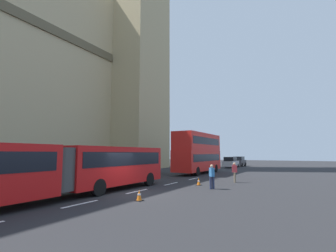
% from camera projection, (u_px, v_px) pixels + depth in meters
% --- Properties ---
extents(ground_plane, '(160.00, 160.00, 0.00)m').
position_uv_depth(ground_plane, '(129.00, 193.00, 15.25)').
color(ground_plane, '#262628').
extents(lane_centre_marking, '(25.20, 0.16, 0.01)m').
position_uv_depth(lane_centre_marking, '(113.00, 197.00, 13.99)').
color(lane_centre_marking, silver).
rests_on(lane_centre_marking, ground_plane).
extents(articulated_bus, '(17.76, 2.54, 2.90)m').
position_uv_depth(articulated_bus, '(54.00, 167.00, 13.08)').
color(articulated_bus, red).
rests_on(articulated_bus, ground_plane).
extents(double_decker_bus, '(9.74, 2.54, 4.90)m').
position_uv_depth(double_decker_bus, '(198.00, 151.00, 30.39)').
color(double_decker_bus, red).
rests_on(double_decker_bus, ground_plane).
extents(sedan_lead, '(4.40, 1.86, 1.85)m').
position_uv_depth(sedan_lead, '(231.00, 162.00, 42.30)').
color(sedan_lead, '#B7B7BC').
rests_on(sedan_lead, ground_plane).
extents(sedan_trailing, '(4.40, 1.86, 1.85)m').
position_uv_depth(sedan_trailing, '(239.00, 161.00, 47.30)').
color(sedan_trailing, black).
rests_on(sedan_trailing, ground_plane).
extents(traffic_cone_west, '(0.36, 0.36, 0.58)m').
position_uv_depth(traffic_cone_west, '(139.00, 195.00, 12.83)').
color(traffic_cone_west, black).
rests_on(traffic_cone_west, ground_plane).
extents(traffic_cone_middle, '(0.36, 0.36, 0.58)m').
position_uv_depth(traffic_cone_middle, '(199.00, 182.00, 19.01)').
color(traffic_cone_middle, black).
rests_on(traffic_cone_middle, ground_plane).
extents(pedestrian_near_cones, '(0.45, 0.45, 1.69)m').
position_uv_depth(pedestrian_near_cones, '(212.00, 176.00, 17.10)').
color(pedestrian_near_cones, '#262D4C').
rests_on(pedestrian_near_cones, ground_plane).
extents(pedestrian_by_kerb, '(0.36, 0.46, 1.69)m').
position_uv_depth(pedestrian_by_kerb, '(235.00, 172.00, 20.82)').
color(pedestrian_by_kerb, '#726651').
rests_on(pedestrian_by_kerb, ground_plane).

